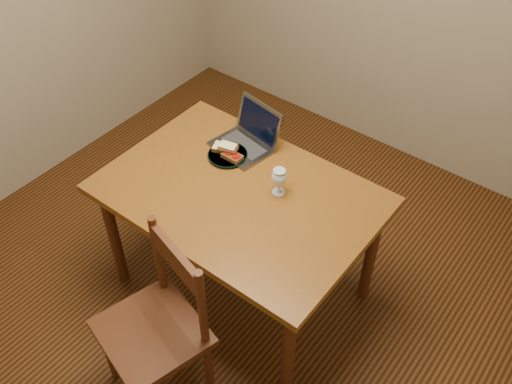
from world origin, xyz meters
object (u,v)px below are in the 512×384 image
Objects in this scene: laptop at (249,135)px; table at (240,204)px; plate at (228,155)px; chair at (155,322)px; milk_glass at (279,181)px.

table is at bearing -49.30° from laptop.
table is 6.33× the size of plate.
laptop is at bearing 119.85° from chair.
milk_glass is at bearing -20.91° from laptop.
plate is 0.37m from milk_glass.
plate is 0.16m from laptop.
laptop is (-0.26, 0.99, 0.29)m from chair.
milk_glass is (0.15, 0.11, 0.16)m from table.
table is 0.28m from plate.
table is 0.69m from chair.
milk_glass is at bearing -8.41° from plate.
milk_glass is 0.39m from laptop.
milk_glass is 0.42× the size of laptop.
chair reaches higher than milk_glass.
plate is 0.61× the size of laptop.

